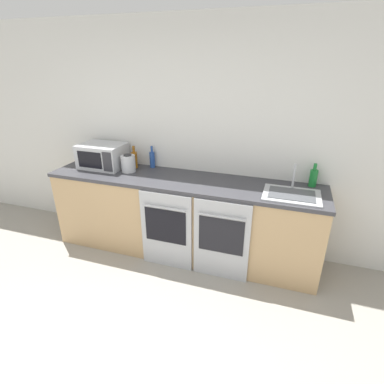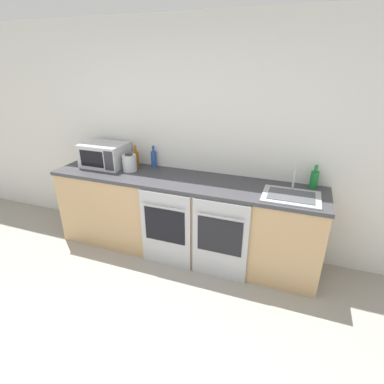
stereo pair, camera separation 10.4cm
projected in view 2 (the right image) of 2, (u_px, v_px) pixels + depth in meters
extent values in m
cube|color=silver|center=(193.00, 140.00, 3.47)|extent=(10.00, 0.06, 2.60)
cube|color=tan|center=(182.00, 218.00, 3.52)|extent=(3.07, 0.64, 0.90)
cube|color=#38383D|center=(182.00, 181.00, 3.33)|extent=(3.09, 0.66, 0.04)
cube|color=#A8AAAF|center=(166.00, 231.00, 3.25)|extent=(0.58, 0.03, 0.89)
cube|color=black|center=(165.00, 226.00, 3.21)|extent=(0.47, 0.01, 0.39)
cylinder|color=#A8AAAF|center=(163.00, 207.00, 3.09)|extent=(0.48, 0.02, 0.02)
cube|color=#A8AAAF|center=(220.00, 242.00, 3.06)|extent=(0.58, 0.03, 0.89)
cube|color=black|center=(219.00, 237.00, 3.01)|extent=(0.47, 0.01, 0.39)
cylinder|color=#A8AAAF|center=(220.00, 217.00, 2.90)|extent=(0.48, 0.02, 0.02)
cube|color=#B7BABF|center=(105.00, 155.00, 3.67)|extent=(0.53, 0.39, 0.28)
cube|color=black|center=(92.00, 159.00, 3.52)|extent=(0.32, 0.01, 0.19)
cube|color=#2D2D33|center=(109.00, 161.00, 3.44)|extent=(0.12, 0.01, 0.23)
cylinder|color=#234793|center=(154.00, 159.00, 3.66)|extent=(0.06, 0.06, 0.19)
cylinder|color=#234793|center=(153.00, 149.00, 3.60)|extent=(0.03, 0.03, 0.07)
cylinder|color=#8C5114|center=(136.00, 159.00, 3.65)|extent=(0.07, 0.07, 0.19)
cylinder|color=#8C5114|center=(135.00, 149.00, 3.59)|extent=(0.03, 0.03, 0.08)
cylinder|color=#19722D|center=(314.00, 180.00, 3.05)|extent=(0.08, 0.08, 0.18)
cylinder|color=#19722D|center=(316.00, 168.00, 3.01)|extent=(0.03, 0.03, 0.07)
cylinder|color=#B7BABF|center=(130.00, 163.00, 3.53)|extent=(0.17, 0.17, 0.19)
cylinder|color=#262628|center=(129.00, 154.00, 3.48)|extent=(0.09, 0.09, 0.01)
cube|color=#A8AAAF|center=(291.00, 196.00, 2.87)|extent=(0.54, 0.41, 0.01)
cube|color=#4C4F54|center=(291.00, 195.00, 2.87)|extent=(0.43, 0.30, 0.01)
cylinder|color=#A8AAAF|center=(294.00, 177.00, 2.96)|extent=(0.02, 0.02, 0.26)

